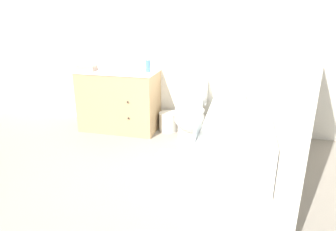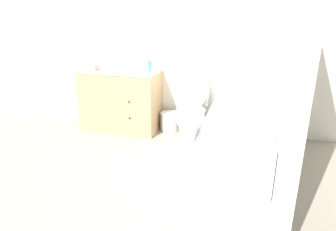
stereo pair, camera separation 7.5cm
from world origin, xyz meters
The scene contains 14 objects.
ground_plane centered at (0.00, 0.00, 0.00)m, with size 14.00×14.00×0.00m, color gray.
wall_back centered at (-0.01, 1.82, 1.25)m, with size 8.00×0.06×2.50m.
wall_right centered at (1.30, 0.90, 1.25)m, with size 0.05×2.79×2.50m.
vanity_cabinet centered at (-0.73, 1.52, 0.44)m, with size 1.08×0.58×0.85m.
sink_faucet centered at (-0.73, 1.71, 0.89)m, with size 0.14×0.12×0.12m.
toilet centered at (0.29, 1.44, 0.33)m, with size 0.38×0.66×0.85m.
bathtub centered at (0.91, 1.01, 0.25)m, with size 0.71×1.56×0.49m.
shower_curtain centered at (0.54, 0.44, 0.94)m, with size 0.01×0.41×1.86m.
wastebasket centered at (-0.05, 1.61, 0.13)m, with size 0.26×0.26×0.26m.
tissue_box centered at (-0.45, 1.52, 0.89)m, with size 0.12×0.12×0.10m.
soap_dispenser centered at (-0.29, 1.47, 0.93)m, with size 0.06×0.06×0.18m.
hand_towel_folded centered at (-1.11, 1.35, 0.89)m, with size 0.26×0.14×0.07m.
bath_towel_folded centered at (0.77, 0.41, 0.53)m, with size 0.32×0.24×0.08m.
bath_mat centered at (0.29, 0.80, 0.01)m, with size 0.56×0.34×0.02m.
Camera 2 is at (0.99, -2.19, 1.61)m, focal length 32.00 mm.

